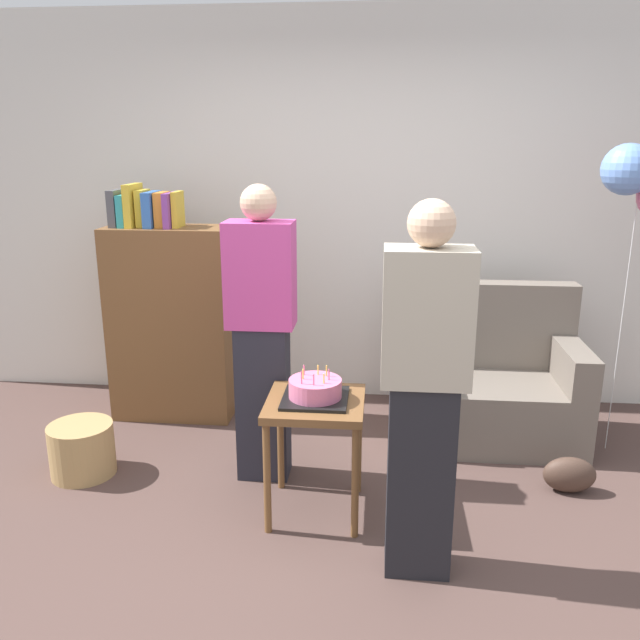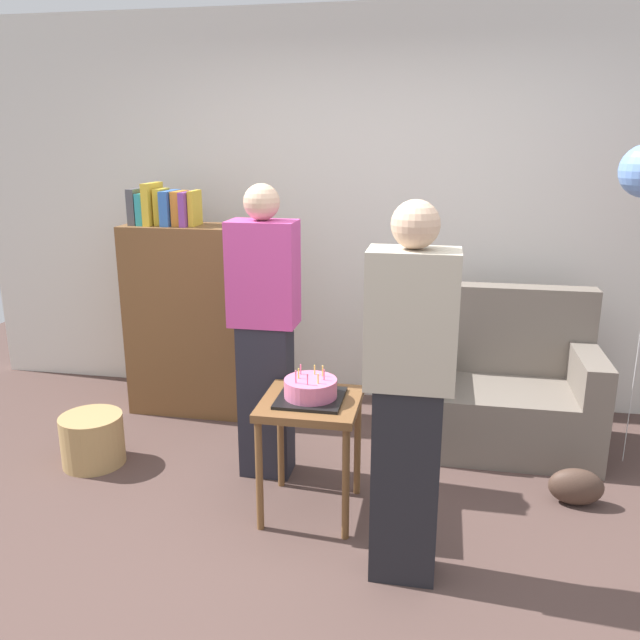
{
  "view_description": "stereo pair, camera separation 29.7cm",
  "coord_description": "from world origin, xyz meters",
  "px_view_note": "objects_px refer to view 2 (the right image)",
  "views": [
    {
      "loc": [
        0.17,
        -2.55,
        1.85
      ],
      "look_at": [
        -0.13,
        0.64,
        0.95
      ],
      "focal_mm": 36.42,
      "sensor_mm": 36.0,
      "label": 1
    },
    {
      "loc": [
        0.46,
        -2.51,
        1.85
      ],
      "look_at": [
        -0.13,
        0.64,
        0.95
      ],
      "focal_mm": 36.42,
      "sensor_mm": 36.0,
      "label": 2
    }
  ],
  "objects_px": {
    "person_blowing_candles": "(265,333)",
    "side_table": "(311,417)",
    "handbag": "(576,487)",
    "wicker_basket": "(93,440)",
    "bookshelf": "(187,315)",
    "person_holding_cake": "(409,396)",
    "couch": "(502,391)",
    "birthday_cake": "(311,390)"
  },
  "relations": [
    {
      "from": "birthday_cake",
      "to": "person_blowing_candles",
      "type": "distance_m",
      "value": 0.51
    },
    {
      "from": "couch",
      "to": "bookshelf",
      "type": "height_order",
      "value": "bookshelf"
    },
    {
      "from": "bookshelf",
      "to": "handbag",
      "type": "distance_m",
      "value": 2.64
    },
    {
      "from": "side_table",
      "to": "wicker_basket",
      "type": "bearing_deg",
      "value": 169.4
    },
    {
      "from": "bookshelf",
      "to": "wicker_basket",
      "type": "xyz_separation_m",
      "value": [
        -0.26,
        -0.88,
        -0.54
      ]
    },
    {
      "from": "person_blowing_candles",
      "to": "side_table",
      "type": "bearing_deg",
      "value": -25.07
    },
    {
      "from": "person_holding_cake",
      "to": "handbag",
      "type": "distance_m",
      "value": 1.34
    },
    {
      "from": "bookshelf",
      "to": "person_holding_cake",
      "type": "bearing_deg",
      "value": -44.24
    },
    {
      "from": "side_table",
      "to": "handbag",
      "type": "xyz_separation_m",
      "value": [
        1.35,
        0.31,
        -0.42
      ]
    },
    {
      "from": "person_blowing_candles",
      "to": "person_holding_cake",
      "type": "bearing_deg",
      "value": -20.66
    },
    {
      "from": "side_table",
      "to": "person_blowing_candles",
      "type": "relative_size",
      "value": 0.38
    },
    {
      "from": "bookshelf",
      "to": "wicker_basket",
      "type": "bearing_deg",
      "value": -106.68
    },
    {
      "from": "handbag",
      "to": "bookshelf",
      "type": "bearing_deg",
      "value": 161.36
    },
    {
      "from": "couch",
      "to": "birthday_cake",
      "type": "distance_m",
      "value": 1.46
    },
    {
      "from": "couch",
      "to": "birthday_cake",
      "type": "height_order",
      "value": "couch"
    },
    {
      "from": "side_table",
      "to": "handbag",
      "type": "distance_m",
      "value": 1.45
    },
    {
      "from": "birthday_cake",
      "to": "bookshelf",
      "type": "bearing_deg",
      "value": 133.91
    },
    {
      "from": "bookshelf",
      "to": "handbag",
      "type": "relative_size",
      "value": 5.61
    },
    {
      "from": "bookshelf",
      "to": "side_table",
      "type": "height_order",
      "value": "bookshelf"
    },
    {
      "from": "side_table",
      "to": "handbag",
      "type": "bearing_deg",
      "value": 13.02
    },
    {
      "from": "person_blowing_candles",
      "to": "person_holding_cake",
      "type": "height_order",
      "value": "same"
    },
    {
      "from": "couch",
      "to": "person_blowing_candles",
      "type": "bearing_deg",
      "value": -154.27
    },
    {
      "from": "couch",
      "to": "wicker_basket",
      "type": "xyz_separation_m",
      "value": [
        -2.37,
        -0.75,
        -0.19
      ]
    },
    {
      "from": "couch",
      "to": "person_blowing_candles",
      "type": "distance_m",
      "value": 1.57
    },
    {
      "from": "person_blowing_candles",
      "to": "wicker_basket",
      "type": "relative_size",
      "value": 4.53
    },
    {
      "from": "side_table",
      "to": "wicker_basket",
      "type": "distance_m",
      "value": 1.43
    },
    {
      "from": "birthday_cake",
      "to": "person_holding_cake",
      "type": "distance_m",
      "value": 0.67
    },
    {
      "from": "person_blowing_candles",
      "to": "wicker_basket",
      "type": "xyz_separation_m",
      "value": [
        -1.03,
        -0.1,
        -0.68
      ]
    },
    {
      "from": "bookshelf",
      "to": "side_table",
      "type": "distance_m",
      "value": 1.59
    },
    {
      "from": "person_blowing_candles",
      "to": "handbag",
      "type": "height_order",
      "value": "person_blowing_candles"
    },
    {
      "from": "bookshelf",
      "to": "wicker_basket",
      "type": "relative_size",
      "value": 4.36
    },
    {
      "from": "couch",
      "to": "wicker_basket",
      "type": "bearing_deg",
      "value": -162.54
    },
    {
      "from": "bookshelf",
      "to": "couch",
      "type": "bearing_deg",
      "value": -3.69
    },
    {
      "from": "person_holding_cake",
      "to": "side_table",
      "type": "bearing_deg",
      "value": -47.23
    },
    {
      "from": "bookshelf",
      "to": "birthday_cake",
      "type": "height_order",
      "value": "bookshelf"
    },
    {
      "from": "bookshelf",
      "to": "wicker_basket",
      "type": "distance_m",
      "value": 1.07
    },
    {
      "from": "bookshelf",
      "to": "birthday_cake",
      "type": "bearing_deg",
      "value": -46.09
    },
    {
      "from": "bookshelf",
      "to": "person_blowing_candles",
      "type": "distance_m",
      "value": 1.1
    },
    {
      "from": "bookshelf",
      "to": "person_blowing_candles",
      "type": "height_order",
      "value": "person_blowing_candles"
    },
    {
      "from": "person_blowing_candles",
      "to": "handbag",
      "type": "distance_m",
      "value": 1.83
    },
    {
      "from": "person_holding_cake",
      "to": "person_blowing_candles",
      "type": "bearing_deg",
      "value": -50.54
    },
    {
      "from": "couch",
      "to": "wicker_basket",
      "type": "height_order",
      "value": "couch"
    }
  ]
}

